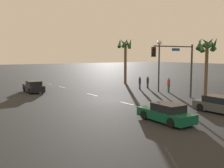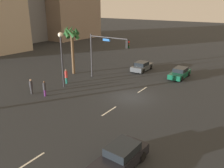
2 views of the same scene
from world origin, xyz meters
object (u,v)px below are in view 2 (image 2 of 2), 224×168
pedestrian_0 (31,86)px  pedestrian_1 (45,88)px  streetlamp (61,50)px  car_1 (180,73)px  building_1 (64,8)px  car_0 (121,157)px  palm_tree_0 (71,36)px  car_2 (142,66)px  pedestrian_2 (66,76)px  traffic_signal (104,49)px

pedestrian_0 → pedestrian_1: size_ratio=0.99×
streetlamp → pedestrian_0: bearing=159.4°
car_1 → building_1: 46.18m
car_0 → palm_tree_0: (13.17, 16.18, 4.65)m
car_2 → pedestrian_2: pedestrian_2 is taller
car_0 → traffic_signal: traffic_signal is taller
car_2 → streetlamp: 13.11m
palm_tree_0 → building_1: 38.61m
traffic_signal → palm_tree_0: palm_tree_0 is taller
car_2 → streetlamp: streetlamp is taller
pedestrian_1 → palm_tree_0: (7.96, 3.30, 4.39)m
pedestrian_1 → building_1: bearing=42.0°
pedestrian_2 → palm_tree_0: 6.09m
streetlamp → pedestrian_0: (-3.59, 1.35, -3.61)m
pedestrian_1 → palm_tree_0: palm_tree_0 is taller
car_1 → palm_tree_0: palm_tree_0 is taller
car_1 → pedestrian_1: size_ratio=2.55×
car_2 → pedestrian_2: (-10.60, 5.07, 0.34)m
traffic_signal → pedestrian_2: size_ratio=3.25×
car_1 → car_0: bearing=-171.3°
car_0 → pedestrian_1: (5.21, 12.88, 0.25)m
streetlamp → pedestrian_0: streetlamp is taller
pedestrian_1 → car_1: bearing=-33.8°
car_2 → pedestrian_1: bearing=164.9°
palm_tree_0 → building_1: size_ratio=0.41×
streetlamp → pedestrian_2: bearing=30.5°
car_1 → streetlamp: 15.85m
building_1 → car_1: bearing=-112.1°
streetlamp → car_1: bearing=-41.8°
pedestrian_1 → building_1: 47.08m
palm_tree_0 → pedestrian_2: bearing=-148.2°
pedestrian_2 → palm_tree_0: size_ratio=0.27×
car_2 → pedestrian_0: pedestrian_0 is taller
pedestrian_1 → building_1: size_ratio=0.10×
car_1 → pedestrian_2: 15.03m
traffic_signal → building_1: size_ratio=0.36×
car_0 → pedestrian_1: 13.89m
car_1 → traffic_signal: traffic_signal is taller
car_2 → building_1: size_ratio=0.26×
pedestrian_0 → building_1: building_1 is taller
pedestrian_2 → traffic_signal: bearing=-35.4°
pedestrian_0 → palm_tree_0: bearing=10.6°
traffic_signal → streetlamp: 5.66m
car_1 → pedestrian_2: size_ratio=2.40×
building_1 → streetlamp: bearing=-131.8°
pedestrian_2 → building_1: 43.26m
car_1 → traffic_signal: size_ratio=0.74×
pedestrian_1 → pedestrian_2: 4.46m
pedestrian_0 → pedestrian_1: (0.37, -1.75, 0.01)m
traffic_signal → building_1: (26.14, 32.99, 4.26)m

